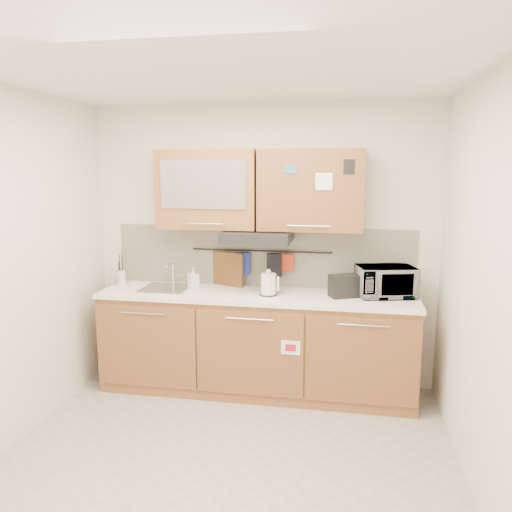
% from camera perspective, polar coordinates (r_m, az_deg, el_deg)
% --- Properties ---
extents(floor, '(3.20, 3.20, 0.00)m').
position_cam_1_polar(floor, '(3.74, -3.56, -22.68)').
color(floor, '#9E9993').
rests_on(floor, ground).
extents(ceiling, '(3.20, 3.20, 0.00)m').
position_cam_1_polar(ceiling, '(3.20, -4.10, 20.45)').
color(ceiling, white).
rests_on(ceiling, wall_back).
extents(wall_back, '(3.20, 0.00, 3.20)m').
position_cam_1_polar(wall_back, '(4.67, 0.68, 1.17)').
color(wall_back, silver).
rests_on(wall_back, ground).
extents(wall_left, '(0.00, 3.00, 3.00)m').
position_cam_1_polar(wall_left, '(3.93, -27.06, -1.63)').
color(wall_left, silver).
rests_on(wall_left, ground).
extents(wall_right, '(0.00, 3.00, 3.00)m').
position_cam_1_polar(wall_right, '(3.24, 24.86, -3.76)').
color(wall_right, silver).
rests_on(wall_right, ground).
extents(base_cabinet, '(2.80, 0.64, 0.88)m').
position_cam_1_polar(base_cabinet, '(4.61, 0.00, -10.49)').
color(base_cabinet, '#9A6136').
rests_on(base_cabinet, floor).
extents(countertop, '(2.82, 0.62, 0.04)m').
position_cam_1_polar(countertop, '(4.45, -0.00, -4.53)').
color(countertop, white).
rests_on(countertop, base_cabinet).
extents(backsplash, '(2.80, 0.02, 0.56)m').
position_cam_1_polar(backsplash, '(4.68, 0.65, -0.06)').
color(backsplash, silver).
rests_on(backsplash, countertop).
extents(upper_cabinets, '(1.82, 0.37, 0.70)m').
position_cam_1_polar(upper_cabinets, '(4.45, 0.25, 7.59)').
color(upper_cabinets, '#9A6136').
rests_on(upper_cabinets, wall_back).
extents(range_hood, '(0.60, 0.46, 0.10)m').
position_cam_1_polar(range_hood, '(4.41, 0.14, 2.22)').
color(range_hood, black).
rests_on(range_hood, upper_cabinets).
extents(sink, '(0.42, 0.40, 0.26)m').
position_cam_1_polar(sink, '(4.69, -10.24, -3.64)').
color(sink, silver).
rests_on(sink, countertop).
extents(utensil_rail, '(1.30, 0.02, 0.02)m').
position_cam_1_polar(utensil_rail, '(4.63, 0.58, 0.59)').
color(utensil_rail, black).
rests_on(utensil_rail, backsplash).
extents(utensil_crock, '(0.17, 0.17, 0.32)m').
position_cam_1_polar(utensil_crock, '(4.88, -15.07, -2.36)').
color(utensil_crock, silver).
rests_on(utensil_crock, countertop).
extents(kettle, '(0.17, 0.16, 0.23)m').
position_cam_1_polar(kettle, '(4.36, 1.44, -3.33)').
color(kettle, silver).
rests_on(kettle, countertop).
extents(toaster, '(0.29, 0.24, 0.19)m').
position_cam_1_polar(toaster, '(4.38, 10.10, -3.36)').
color(toaster, black).
rests_on(toaster, countertop).
extents(microwave, '(0.54, 0.44, 0.26)m').
position_cam_1_polar(microwave, '(4.46, 14.57, -2.84)').
color(microwave, '#999999').
rests_on(microwave, countertop).
extents(soap_bottle, '(0.12, 0.12, 0.19)m').
position_cam_1_polar(soap_bottle, '(4.67, -7.17, -2.45)').
color(soap_bottle, '#999999').
rests_on(soap_bottle, countertop).
extents(cutting_board, '(0.34, 0.15, 0.43)m').
position_cam_1_polar(cutting_board, '(4.72, -3.32, -2.17)').
color(cutting_board, brown).
rests_on(cutting_board, utensil_rail).
extents(oven_mitt, '(0.13, 0.05, 0.21)m').
position_cam_1_polar(oven_mitt, '(4.67, -1.45, -0.88)').
color(oven_mitt, navy).
rests_on(oven_mitt, utensil_rail).
extents(dark_pouch, '(0.14, 0.04, 0.21)m').
position_cam_1_polar(dark_pouch, '(4.62, 2.11, -1.05)').
color(dark_pouch, black).
rests_on(dark_pouch, utensil_rail).
extents(pot_holder, '(0.13, 0.04, 0.16)m').
position_cam_1_polar(pot_holder, '(4.60, 3.53, -0.76)').
color(pot_holder, '#B33017').
rests_on(pot_holder, utensil_rail).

